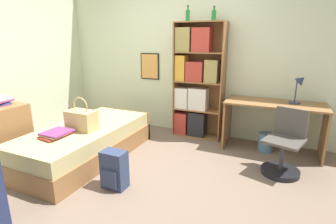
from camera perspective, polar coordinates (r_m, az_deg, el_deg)
The scene contains 14 objects.
ground_plane at distance 3.50m, azimuth -7.76°, elevation -11.93°, with size 14.00×14.00×0.00m, color #756051.
wall_back at distance 4.60m, azimuth 2.83°, elevation 11.75°, with size 10.00×0.09×2.60m.
wall_left at distance 4.72m, azimuth -32.42°, elevation 9.47°, with size 0.06×10.00×2.60m.
bed at distance 3.85m, azimuth -17.29°, elevation -6.25°, with size 0.94×2.00×0.46m.
handbag at distance 3.61m, azimuth -18.29°, elevation -1.63°, with size 0.39×0.23×0.44m.
book_stack_on_bed at distance 3.48m, azimuth -23.08°, elevation -4.46°, with size 0.32×0.38×0.07m.
bookcase at distance 4.35m, azimuth 5.86°, elevation 6.37°, with size 0.81×0.30×1.87m.
bottle_green at distance 4.31m, azimuth 4.33°, elevation 20.25°, with size 0.07×0.07×0.23m.
bottle_brown at distance 4.23m, azimuth 9.97°, elevation 20.04°, with size 0.07×0.07×0.21m.
desk at distance 4.08m, azimuth 21.97°, elevation -0.97°, with size 1.36×0.58×0.74m.
desk_lamp at distance 4.05m, azimuth 26.77°, elevation 5.41°, with size 0.21×0.16×0.42m.
desk_chair at distance 3.55m, azimuth 23.81°, elevation -8.27°, with size 0.52×0.52×0.80m.
backpack at distance 3.03m, azimuth -11.63°, elevation -12.25°, with size 0.27×0.21×0.43m.
waste_bin at distance 4.15m, azimuth 20.47°, elevation -6.21°, with size 0.21×0.21×0.28m.
Camera 1 is at (1.69, -2.61, 1.62)m, focal length 28.00 mm.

